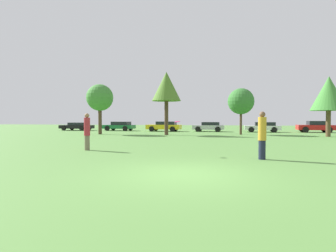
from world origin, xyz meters
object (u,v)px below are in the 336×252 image
object	(u,v)px
tree_1	(166,87)
parked_car_green	(120,126)
tree_3	(329,94)
parked_car_yellow	(164,126)
person_catcher	(262,135)
parked_car_black	(77,126)
person_thrower	(87,131)
parked_car_white	(263,127)
frisbee	(177,122)
tree_0	(100,98)
tree_2	(241,101)
parked_car_red	(316,126)
parked_car_silver	(209,126)

from	to	relation	value
tree_1	parked_car_green	xyz separation A→B (m)	(-8.15, 8.27, -4.11)
tree_3	parked_car_yellow	bearing A→B (deg)	156.29
person_catcher	parked_car_black	xyz separation A→B (m)	(-21.11, 22.94, -0.37)
person_catcher	tree_1	bearing A→B (deg)	-54.88
person_catcher	person_thrower	bearing A→B (deg)	-0.00
person_thrower	parked_car_black	size ratio (longest dim) A/B	0.41
person_thrower	parked_car_white	xyz separation A→B (m)	(11.80, 21.31, -0.33)
person_catcher	frisbee	distance (m)	3.60
tree_0	frisbee	bearing A→B (deg)	-53.80
frisbee	tree_2	world-z (taller)	tree_2
frisbee	parked_car_black	distance (m)	28.42
tree_1	parked_car_yellow	bearing A→B (deg)	103.23
parked_car_yellow	parked_car_white	distance (m)	12.12
parked_car_red	tree_1	bearing A→B (deg)	30.37
person_thrower	parked_car_yellow	xyz separation A→B (m)	(-0.32, 20.99, -0.30)
parked_car_green	parked_car_silver	distance (m)	12.04
parked_car_silver	tree_3	bearing A→B (deg)	148.28
tree_1	parked_car_silver	distance (m)	9.75
frisbee	tree_3	bearing A→B (deg)	51.93
person_thrower	parked_car_silver	xyz separation A→B (m)	(5.34, 21.39, -0.33)
frisbee	parked_car_green	bearing A→B (deg)	116.98
person_catcher	tree_3	distance (m)	17.43
tree_0	parked_car_silver	xyz separation A→B (m)	(10.89, 8.12, -3.12)
person_catcher	parked_car_white	size ratio (longest dim) A/B	0.45
person_thrower	parked_car_green	xyz separation A→B (m)	(-6.70, 21.73, -0.32)
parked_car_black	tree_2	bearing A→B (deg)	168.09
frisbee	parked_car_yellow	world-z (taller)	frisbee
parked_car_white	tree_2	bearing A→B (deg)	65.99
tree_0	parked_car_silver	bearing A→B (deg)	36.73
tree_0	parked_car_silver	distance (m)	13.94
person_catcher	parked_car_green	world-z (taller)	person_catcher
person_catcher	parked_car_silver	xyz separation A→B (m)	(-2.98, 22.93, -0.33)
parked_car_black	parked_car_green	size ratio (longest dim) A/B	1.07
person_thrower	parked_car_black	distance (m)	24.93
person_catcher	parked_car_green	distance (m)	27.70
tree_1	tree_2	size ratio (longest dim) A/B	1.33
parked_car_black	parked_car_white	size ratio (longest dim) A/B	1.08
parked_car_green	parked_car_yellow	bearing A→B (deg)	176.79
person_thrower	frisbee	xyz separation A→B (m)	(4.82, -0.90, 0.51)
parked_car_white	parked_car_red	distance (m)	6.09
parked_car_yellow	parked_car_red	size ratio (longest dim) A/B	1.10
parked_car_black	person_thrower	bearing A→B (deg)	124.29
person_catcher	parked_car_yellow	xyz separation A→B (m)	(-8.64, 22.53, -0.30)
frisbee	tree_1	bearing A→B (deg)	103.21
tree_0	tree_3	bearing A→B (deg)	1.16
tree_1	parked_car_white	distance (m)	13.63
tree_3	parked_car_green	size ratio (longest dim) A/B	1.27
parked_car_silver	tree_0	bearing A→B (deg)	40.15
tree_3	parked_car_green	xyz separation A→B (m)	(-22.95, 8.02, -3.20)
parked_car_black	parked_car_silver	size ratio (longest dim) A/B	1.14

